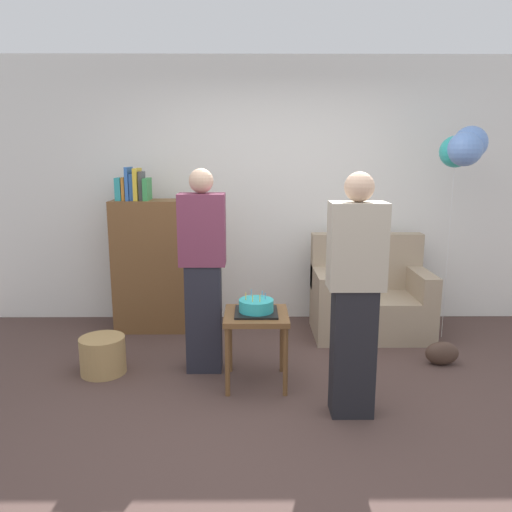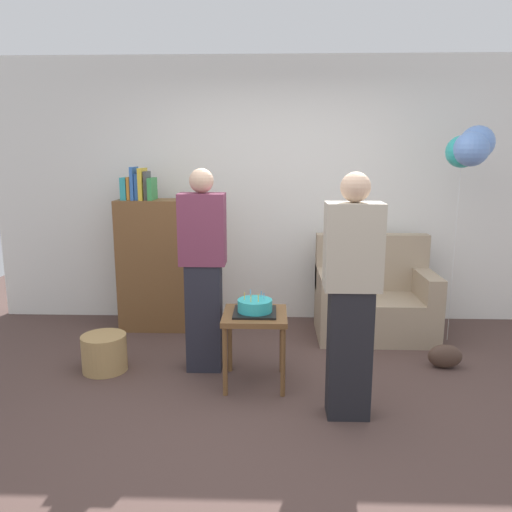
{
  "view_description": "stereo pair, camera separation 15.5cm",
  "coord_description": "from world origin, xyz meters",
  "px_view_note": "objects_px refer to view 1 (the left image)",
  "views": [
    {
      "loc": [
        -0.25,
        -3.22,
        1.74
      ],
      "look_at": [
        -0.22,
        0.65,
        0.95
      ],
      "focal_mm": 35.31,
      "sensor_mm": 36.0,
      "label": 1
    },
    {
      "loc": [
        -0.09,
        -3.22,
        1.74
      ],
      "look_at": [
        -0.22,
        0.65,
        0.95
      ],
      "focal_mm": 35.31,
      "sensor_mm": 36.0,
      "label": 2
    }
  ],
  "objects_px": {
    "couch": "(369,299)",
    "bookshelf": "(155,263)",
    "side_table": "(256,324)",
    "person_holding_cake": "(355,295)",
    "birthday_cake": "(256,307)",
    "handbag": "(442,353)",
    "wicker_basket": "(103,355)",
    "person_blowing_candles": "(203,270)",
    "balloon_bunch": "(464,148)"
  },
  "relations": [
    {
      "from": "couch",
      "to": "balloon_bunch",
      "type": "bearing_deg",
      "value": -12.1
    },
    {
      "from": "wicker_basket",
      "to": "balloon_bunch",
      "type": "height_order",
      "value": "balloon_bunch"
    },
    {
      "from": "bookshelf",
      "to": "handbag",
      "type": "relative_size",
      "value": 5.77
    },
    {
      "from": "couch",
      "to": "bookshelf",
      "type": "distance_m",
      "value": 2.14
    },
    {
      "from": "balloon_bunch",
      "to": "wicker_basket",
      "type": "bearing_deg",
      "value": -166.19
    },
    {
      "from": "side_table",
      "to": "person_holding_cake",
      "type": "relative_size",
      "value": 0.34
    },
    {
      "from": "couch",
      "to": "handbag",
      "type": "height_order",
      "value": "couch"
    },
    {
      "from": "wicker_basket",
      "to": "balloon_bunch",
      "type": "relative_size",
      "value": 0.18
    },
    {
      "from": "bookshelf",
      "to": "balloon_bunch",
      "type": "height_order",
      "value": "balloon_bunch"
    },
    {
      "from": "side_table",
      "to": "person_blowing_candles",
      "type": "xyz_separation_m",
      "value": [
        -0.42,
        0.26,
        0.35
      ]
    },
    {
      "from": "side_table",
      "to": "balloon_bunch",
      "type": "xyz_separation_m",
      "value": [
        1.86,
        0.95,
        1.31
      ]
    },
    {
      "from": "side_table",
      "to": "handbag",
      "type": "distance_m",
      "value": 1.64
    },
    {
      "from": "birthday_cake",
      "to": "balloon_bunch",
      "type": "xyz_separation_m",
      "value": [
        1.86,
        0.95,
        1.18
      ]
    },
    {
      "from": "person_blowing_candles",
      "to": "birthday_cake",
      "type": "bearing_deg",
      "value": -23.54
    },
    {
      "from": "side_table",
      "to": "person_holding_cake",
      "type": "distance_m",
      "value": 0.87
    },
    {
      "from": "birthday_cake",
      "to": "person_holding_cake",
      "type": "distance_m",
      "value": 0.82
    },
    {
      "from": "person_holding_cake",
      "to": "person_blowing_candles",
      "type": "bearing_deg",
      "value": -19.41
    },
    {
      "from": "person_holding_cake",
      "to": "balloon_bunch",
      "type": "bearing_deg",
      "value": -116.08
    },
    {
      "from": "person_blowing_candles",
      "to": "wicker_basket",
      "type": "bearing_deg",
      "value": -167.42
    },
    {
      "from": "person_holding_cake",
      "to": "balloon_bunch",
      "type": "height_order",
      "value": "balloon_bunch"
    },
    {
      "from": "birthday_cake",
      "to": "person_holding_cake",
      "type": "bearing_deg",
      "value": -35.83
    },
    {
      "from": "side_table",
      "to": "person_holding_cake",
      "type": "bearing_deg",
      "value": -35.83
    },
    {
      "from": "bookshelf",
      "to": "birthday_cake",
      "type": "relative_size",
      "value": 5.05
    },
    {
      "from": "couch",
      "to": "wicker_basket",
      "type": "height_order",
      "value": "couch"
    },
    {
      "from": "birthday_cake",
      "to": "handbag",
      "type": "distance_m",
      "value": 1.67
    },
    {
      "from": "couch",
      "to": "side_table",
      "type": "relative_size",
      "value": 1.96
    },
    {
      "from": "wicker_basket",
      "to": "handbag",
      "type": "distance_m",
      "value": 2.79
    },
    {
      "from": "handbag",
      "to": "person_holding_cake",
      "type": "bearing_deg",
      "value": -139.14
    },
    {
      "from": "balloon_bunch",
      "to": "side_table",
      "type": "bearing_deg",
      "value": -152.96
    },
    {
      "from": "birthday_cake",
      "to": "side_table",
      "type": "bearing_deg",
      "value": -62.96
    },
    {
      "from": "couch",
      "to": "handbag",
      "type": "distance_m",
      "value": 0.93
    },
    {
      "from": "couch",
      "to": "bookshelf",
      "type": "relative_size",
      "value": 0.68
    },
    {
      "from": "birthday_cake",
      "to": "person_holding_cake",
      "type": "relative_size",
      "value": 0.2
    },
    {
      "from": "person_holding_cake",
      "to": "wicker_basket",
      "type": "height_order",
      "value": "person_holding_cake"
    },
    {
      "from": "handbag",
      "to": "wicker_basket",
      "type": "bearing_deg",
      "value": -177.09
    },
    {
      "from": "couch",
      "to": "wicker_basket",
      "type": "distance_m",
      "value": 2.53
    },
    {
      "from": "side_table",
      "to": "birthday_cake",
      "type": "xyz_separation_m",
      "value": [
        -0.0,
        0.0,
        0.13
      ]
    },
    {
      "from": "person_blowing_candles",
      "to": "side_table",
      "type": "bearing_deg",
      "value": -23.55
    },
    {
      "from": "bookshelf",
      "to": "handbag",
      "type": "bearing_deg",
      "value": -19.65
    },
    {
      "from": "person_holding_cake",
      "to": "balloon_bunch",
      "type": "xyz_separation_m",
      "value": [
        1.22,
        1.41,
        0.96
      ]
    },
    {
      "from": "handbag",
      "to": "balloon_bunch",
      "type": "distance_m",
      "value": 1.82
    },
    {
      "from": "side_table",
      "to": "balloon_bunch",
      "type": "distance_m",
      "value": 2.47
    },
    {
      "from": "bookshelf",
      "to": "handbag",
      "type": "height_order",
      "value": "bookshelf"
    },
    {
      "from": "side_table",
      "to": "birthday_cake",
      "type": "relative_size",
      "value": 1.75
    },
    {
      "from": "person_blowing_candles",
      "to": "wicker_basket",
      "type": "height_order",
      "value": "person_blowing_candles"
    },
    {
      "from": "birthday_cake",
      "to": "handbag",
      "type": "relative_size",
      "value": 1.14
    },
    {
      "from": "wicker_basket",
      "to": "handbag",
      "type": "relative_size",
      "value": 1.29
    },
    {
      "from": "bookshelf",
      "to": "birthday_cake",
      "type": "distance_m",
      "value": 1.59
    },
    {
      "from": "side_table",
      "to": "person_blowing_candles",
      "type": "distance_m",
      "value": 0.61
    },
    {
      "from": "handbag",
      "to": "balloon_bunch",
      "type": "bearing_deg",
      "value": 64.05
    }
  ]
}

